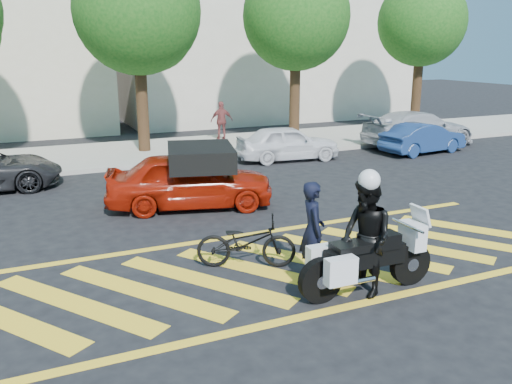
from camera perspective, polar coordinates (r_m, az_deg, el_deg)
name	(u,v)px	position (r m, az deg, el deg)	size (l,w,h in m)	color
ground	(289,265)	(10.42, 3.49, -7.69)	(90.00, 90.00, 0.00)	black
sidewalk	(145,152)	(21.34, -11.62, 4.12)	(60.00, 5.00, 0.15)	#9E998E
crosswalk	(287,265)	(10.40, 3.30, -7.71)	(12.33, 4.00, 0.01)	yellow
building_right	(260,19)	(32.46, 0.44, 17.71)	(16.00, 8.00, 11.00)	beige
tree_center	(141,16)	(21.09, -12.06, 17.70)	(4.60, 4.60, 7.56)	black
tree_right	(298,20)	(23.39, 4.46, 17.56)	(4.40, 4.40, 7.41)	black
tree_far_right	(423,25)	(27.09, 17.15, 16.41)	(4.00, 4.00, 7.10)	black
officer_bike	(313,230)	(9.62, 5.97, -4.04)	(0.65, 0.43, 1.78)	black
bicycle	(246,242)	(10.16, -1.04, -5.31)	(0.65, 1.85, 0.97)	black
police_motorcycle	(366,259)	(9.24, 11.47, -6.93)	(2.54, 0.81, 1.12)	black
officer_moto	(366,238)	(9.10, 11.51, -4.75)	(0.96, 0.75, 1.97)	black
red_convertible	(190,180)	(13.93, -6.99, 1.25)	(1.70, 4.22, 1.44)	#961606
parked_mid_right	(288,143)	(19.74, 3.34, 5.18)	(1.50, 3.73, 1.27)	white
parked_right	(423,138)	(22.01, 17.16, 5.45)	(1.25, 3.59, 1.18)	navy
parked_far_right	(418,129)	(23.42, 16.70, 6.38)	(2.04, 5.02, 1.46)	#A2A4AA
pedestrian_right	(222,121)	(23.30, -3.63, 7.51)	(0.95, 0.40, 1.62)	brown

